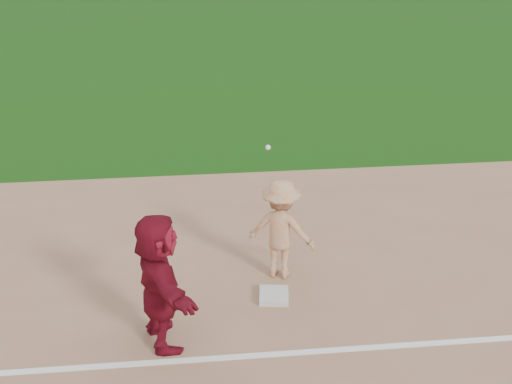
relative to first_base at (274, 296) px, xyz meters
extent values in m
plane|color=#15440D|center=(-0.16, -0.45, -0.07)|extent=(160.00, 160.00, 0.00)
cube|color=white|center=(-0.16, -1.25, -0.04)|extent=(60.00, 0.10, 0.01)
cube|color=silver|center=(0.00, 0.00, 0.00)|extent=(0.48, 0.48, 0.10)
imported|color=maroon|center=(-1.62, -0.81, 0.93)|extent=(1.04, 1.90, 1.95)
imported|color=#B0B0B3|center=(0.18, 0.63, 0.77)|extent=(1.21, 0.97, 1.64)
sphere|color=white|center=(-0.11, 0.00, 2.41)|extent=(0.07, 0.07, 0.07)
camera|label=1|loc=(-1.08, -7.86, 5.70)|focal=45.00mm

